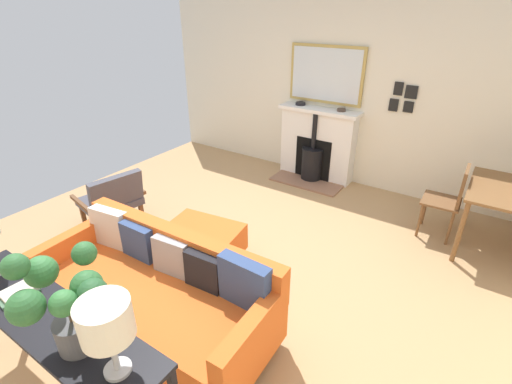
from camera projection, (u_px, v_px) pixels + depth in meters
name	position (u px, v px, depth m)	size (l,w,h in m)	color
ground_plane	(234.00, 265.00, 3.88)	(5.40, 6.07, 0.01)	tan
wall_left	(344.00, 92.00, 5.27)	(0.12, 6.07, 2.66)	silver
fireplace	(316.00, 148.00, 5.62)	(0.66, 1.21, 1.10)	#93664C
mirror_over_mantel	(326.00, 75.00, 5.23)	(0.04, 1.11, 0.80)	tan
mantel_bowl_near	(300.00, 103.00, 5.53)	(0.15, 0.15, 0.04)	black
mantel_bowl_far	(341.00, 110.00, 5.21)	(0.13, 0.13, 0.04)	#47382D
sofa	(158.00, 291.00, 3.03)	(0.93, 2.08, 0.82)	#B2B2B7
ottoman	(203.00, 241.00, 3.86)	(0.68, 0.85, 0.39)	#B2B2B7
armchair_accent	(112.00, 198.00, 4.25)	(0.77, 0.70, 0.79)	brown
console_table	(49.00, 326.00, 2.25)	(0.40, 1.81, 0.79)	black
table_lamp_far_end	(106.00, 322.00, 1.73)	(0.26, 0.26, 0.46)	#B2B2B7
potted_plant	(63.00, 298.00, 1.86)	(0.50, 0.47, 0.63)	#4C4C51
book_stack	(19.00, 292.00, 2.36)	(0.24, 0.17, 0.04)	#4C7056
dining_table	(508.00, 199.00, 3.81)	(0.99, 0.76, 0.75)	brown
dining_chair_near_fireplace	(451.00, 197.00, 4.13)	(0.41, 0.41, 0.89)	brown
photo_gallery_row	(403.00, 98.00, 4.79)	(0.02, 0.32, 0.38)	black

